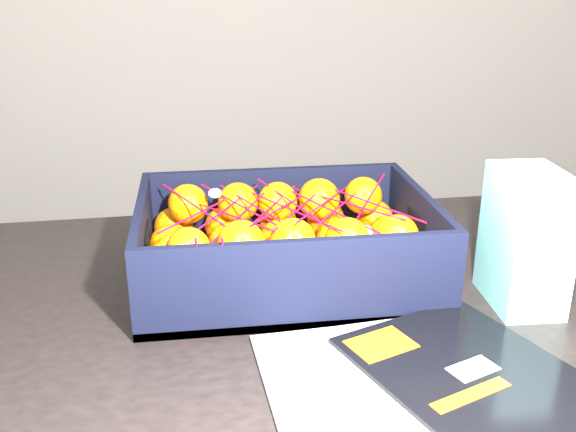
{
  "coord_description": "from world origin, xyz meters",
  "views": [
    {
      "loc": [
        -0.41,
        -1.09,
        1.19
      ],
      "look_at": [
        -0.28,
        -0.22,
        0.86
      ],
      "focal_mm": 41.01,
      "sensor_mm": 36.0,
      "label": 1
    }
  ],
  "objects": [
    {
      "name": "retail_carton",
      "position": [
        0.03,
        -0.32,
        0.85
      ],
      "size": [
        0.09,
        0.13,
        0.19
      ],
      "primitive_type": "cube",
      "rotation": [
        0.0,
        0.0,
        -0.05
      ],
      "color": "white",
      "rests_on": "table"
    },
    {
      "name": "clementine_heap",
      "position": [
        -0.29,
        -0.19,
        0.81
      ],
      "size": [
        0.41,
        0.3,
        0.12
      ],
      "color": "orange",
      "rests_on": "produce_crate"
    },
    {
      "name": "table",
      "position": [
        -0.18,
        -0.29,
        0.65
      ],
      "size": [
        1.22,
        0.83,
        0.75
      ],
      "color": "black",
      "rests_on": "ground"
    },
    {
      "name": "magazine_stack",
      "position": [
        -0.17,
        -0.5,
        0.76
      ],
      "size": [
        0.39,
        0.34,
        0.02
      ],
      "color": "silver",
      "rests_on": "table"
    },
    {
      "name": "produce_crate",
      "position": [
        -0.28,
        -0.19,
        0.79
      ],
      "size": [
        0.43,
        0.32,
        0.13
      ],
      "color": "brown",
      "rests_on": "table"
    },
    {
      "name": "mesh_net",
      "position": [
        -0.29,
        -0.2,
        0.86
      ],
      "size": [
        0.36,
        0.29,
        0.09
      ],
      "color": "red",
      "rests_on": "clementine_heap"
    }
  ]
}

